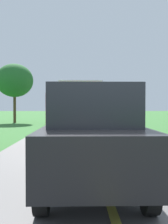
% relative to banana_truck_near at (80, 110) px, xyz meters
% --- Properties ---
extents(banana_truck_near, '(2.38, 5.82, 2.80)m').
position_rel_banana_truck_near_xyz_m(banana_truck_near, '(0.00, 0.00, 0.00)').
color(banana_truck_near, '#2D2D30').
rests_on(banana_truck_near, road_surface).
extents(banana_truck_far, '(2.38, 5.81, 2.80)m').
position_rel_banana_truck_near_xyz_m(banana_truck_far, '(-0.15, 11.98, 0.01)').
color(banana_truck_far, '#2D2D30').
rests_on(banana_truck_far, road_surface).
extents(roadside_tree_near_left, '(3.78, 3.78, 6.03)m').
position_rel_banana_truck_near_xyz_m(roadside_tree_near_left, '(-6.62, 14.89, 2.84)').
color(roadside_tree_near_left, '#4C3823').
rests_on(roadside_tree_near_left, ground).
extents(following_car, '(1.74, 4.10, 1.92)m').
position_rel_banana_truck_near_xyz_m(following_car, '(0.16, -7.30, -0.40)').
color(following_car, black).
rests_on(following_car, road_surface).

